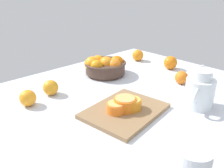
{
  "coord_description": "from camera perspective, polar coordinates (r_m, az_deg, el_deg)",
  "views": [
    {
      "loc": [
        -63.93,
        -62.79,
        46.01
      ],
      "look_at": [
        -3.85,
        0.86,
        8.43
      ],
      "focal_mm": 37.37,
      "sensor_mm": 36.0,
      "label": 1
    }
  ],
  "objects": [
    {
      "name": "ground_plane",
      "position": [
        1.01,
        1.92,
        -4.71
      ],
      "size": [
        139.91,
        108.68,
        3.0
      ],
      "primitive_type": "cube",
      "color": "silver"
    },
    {
      "name": "loose_orange_2",
      "position": [
        1.01,
        -19.91,
        -3.23
      ],
      "size": [
        6.81,
        6.81,
        6.81
      ],
      "primitive_type": "sphere",
      "color": "orange",
      "rests_on": "ground_plane"
    },
    {
      "name": "loose_orange_1",
      "position": [
        1.41,
        14.11,
        5.1
      ],
      "size": [
        7.73,
        7.73,
        7.73
      ],
      "primitive_type": "sphere",
      "color": "orange",
      "rests_on": "ground_plane"
    },
    {
      "name": "loose_orange_3",
      "position": [
        1.08,
        -14.78,
        -0.85
      ],
      "size": [
        6.88,
        6.88,
        6.88
      ],
      "primitive_type": "sphere",
      "color": "orange",
      "rests_on": "ground_plane"
    },
    {
      "name": "orange_half_0",
      "position": [
        0.9,
        4.75,
        -4.86
      ],
      "size": [
        7.79,
        7.79,
        4.19
      ],
      "color": "orange",
      "rests_on": "cutting_board"
    },
    {
      "name": "fruit_bowl",
      "position": [
        1.27,
        -1.72,
        4.45
      ],
      "size": [
        22.69,
        22.69,
        10.7
      ],
      "color": "#473328",
      "rests_on": "ground_plane"
    },
    {
      "name": "juice_pitcher",
      "position": [
        0.99,
        20.6,
        -2.12
      ],
      "size": [
        15.96,
        11.47,
        16.42
      ],
      "color": "white",
      "rests_on": "ground_plane"
    },
    {
      "name": "cutting_board",
      "position": [
        0.91,
        3.16,
        -6.58
      ],
      "size": [
        33.26,
        27.38,
        1.61
      ],
      "primitive_type": "cube",
      "rotation": [
        0.0,
        0.0,
        0.13
      ],
      "color": "olive",
      "rests_on": "ground_plane"
    },
    {
      "name": "orange_half_2",
      "position": [
        0.88,
        0.99,
        -5.76
      ],
      "size": [
        7.16,
        7.16,
        3.86
      ],
      "color": "orange",
      "rests_on": "cutting_board"
    },
    {
      "name": "orange_half_1",
      "position": [
        0.9,
        3.2,
        -4.77
      ],
      "size": [
        8.79,
        8.79,
        4.91
      ],
      "color": "orange",
      "rests_on": "cutting_board"
    },
    {
      "name": "loose_orange_0",
      "position": [
        1.53,
        6.33,
        7.01
      ],
      "size": [
        7.23,
        7.23,
        7.23
      ],
      "primitive_type": "sphere",
      "color": "orange",
      "rests_on": "ground_plane"
    },
    {
      "name": "loose_orange_4",
      "position": [
        1.21,
        16.63,
        1.54
      ],
      "size": [
        6.48,
        6.48,
        6.48
      ],
      "primitive_type": "sphere",
      "color": "orange",
      "rests_on": "ground_plane"
    }
  ]
}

